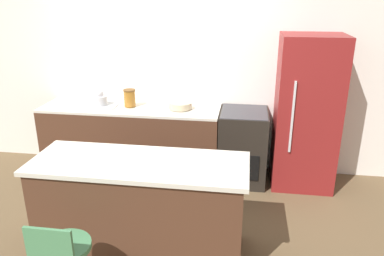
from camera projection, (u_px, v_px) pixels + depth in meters
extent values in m
plane|color=brown|center=(152.00, 185.00, 4.69)|extent=(14.00, 14.00, 0.00)
cube|color=white|center=(162.00, 71.00, 4.89)|extent=(8.00, 0.06, 2.60)
cube|color=#4C2D1E|center=(132.00, 141.00, 4.91)|extent=(2.27, 0.65, 0.87)
cube|color=beige|center=(130.00, 108.00, 4.75)|extent=(2.27, 0.65, 0.03)
cube|color=#9EA3A8|center=(100.00, 105.00, 4.80)|extent=(0.44, 0.36, 0.01)
cube|color=#4C2D1E|center=(141.00, 209.00, 3.38)|extent=(1.82, 0.66, 0.86)
cube|color=beige|center=(139.00, 164.00, 3.23)|extent=(1.89, 0.70, 0.04)
cube|color=black|center=(243.00, 146.00, 4.70)|extent=(0.58, 0.65, 0.90)
cube|color=black|center=(241.00, 168.00, 4.44)|extent=(0.41, 0.01, 0.32)
cube|color=#333338|center=(244.00, 112.00, 4.54)|extent=(0.55, 0.62, 0.01)
cube|color=maroon|center=(306.00, 113.00, 4.45)|extent=(0.72, 0.63, 1.84)
cube|color=silver|center=(292.00, 118.00, 4.15)|extent=(0.02, 0.02, 0.83)
cylinder|color=#478456|center=(63.00, 247.00, 2.73)|extent=(0.40, 0.40, 0.04)
cube|color=#478456|center=(49.00, 245.00, 2.52)|extent=(0.34, 0.02, 0.26)
cylinder|color=silver|center=(100.00, 100.00, 4.79)|extent=(0.19, 0.19, 0.12)
sphere|color=silver|center=(99.00, 93.00, 4.75)|extent=(0.10, 0.10, 0.10)
cylinder|color=#C1B28E|center=(180.00, 105.00, 4.65)|extent=(0.29, 0.29, 0.08)
cylinder|color=#9E6623|center=(130.00, 99.00, 4.72)|extent=(0.14, 0.14, 0.20)
cylinder|color=brown|center=(129.00, 90.00, 4.68)|extent=(0.15, 0.15, 0.02)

